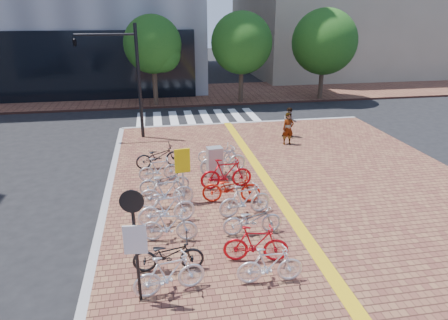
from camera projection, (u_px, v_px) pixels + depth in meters
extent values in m
plane|color=black|center=(235.00, 237.00, 11.97)|extent=(120.00, 120.00, 0.00)
cube|color=gray|center=(244.00, 123.00, 23.47)|extent=(14.00, 0.25, 0.15)
cube|color=brown|center=(181.00, 95.00, 31.26)|extent=(70.00, 8.00, 0.15)
cube|color=silver|center=(141.00, 120.00, 24.35)|extent=(0.50, 4.00, 0.01)
cube|color=silver|center=(157.00, 120.00, 24.52)|extent=(0.50, 4.00, 0.01)
cube|color=silver|center=(174.00, 119.00, 24.68)|extent=(0.50, 4.00, 0.01)
cube|color=silver|center=(190.00, 118.00, 24.84)|extent=(0.50, 4.00, 0.01)
cube|color=silver|center=(206.00, 118.00, 25.01)|extent=(0.50, 4.00, 0.01)
cube|color=silver|center=(222.00, 117.00, 25.17)|extent=(0.50, 4.00, 0.01)
cube|color=silver|center=(237.00, 116.00, 25.33)|extent=(0.50, 4.00, 0.01)
cube|color=silver|center=(252.00, 115.00, 25.50)|extent=(0.50, 4.00, 0.01)
cylinder|color=#38281E|center=(155.00, 86.00, 27.22)|extent=(0.32, 0.32, 2.60)
sphere|color=#194714|center=(153.00, 44.00, 26.24)|extent=(3.80, 3.80, 3.80)
sphere|color=#194714|center=(162.00, 54.00, 26.28)|extent=(2.40, 2.40, 2.40)
cylinder|color=#38281E|center=(241.00, 83.00, 28.20)|extent=(0.32, 0.32, 2.60)
sphere|color=#194714|center=(242.00, 43.00, 27.22)|extent=(4.20, 4.20, 4.20)
sphere|color=#194714|center=(251.00, 52.00, 27.26)|extent=(2.40, 2.40, 2.40)
cylinder|color=#38281E|center=(321.00, 81.00, 29.18)|extent=(0.32, 0.32, 2.60)
sphere|color=#194714|center=(324.00, 42.00, 28.20)|extent=(4.60, 4.60, 4.60)
sphere|color=#194714|center=(333.00, 51.00, 28.24)|extent=(2.40, 2.40, 2.40)
imported|color=white|center=(169.00, 274.00, 9.23)|extent=(1.76, 0.78, 1.03)
imported|color=black|center=(168.00, 254.00, 10.06)|extent=(1.84, 0.75, 0.95)
imported|color=silver|center=(169.00, 226.00, 11.34)|extent=(1.67, 0.70, 0.97)
imported|color=white|center=(167.00, 208.00, 12.21)|extent=(1.86, 0.85, 1.08)
imported|color=silver|center=(166.00, 192.00, 13.27)|extent=(1.86, 0.63, 1.10)
imported|color=#A8A8AC|center=(164.00, 181.00, 14.28)|extent=(1.84, 0.79, 0.94)
imported|color=silver|center=(159.00, 169.00, 15.39)|extent=(1.59, 0.61, 0.93)
imported|color=black|center=(159.00, 156.00, 16.64)|extent=(1.99, 0.99, 1.00)
imported|color=white|center=(270.00, 265.00, 9.60)|extent=(1.65, 0.54, 0.98)
imported|color=red|center=(256.00, 244.00, 10.41)|extent=(1.78, 0.81, 1.03)
imported|color=#AFAFB4|center=(252.00, 219.00, 11.72)|extent=(1.77, 0.65, 0.93)
imported|color=silver|center=(245.00, 200.00, 12.76)|extent=(1.84, 0.84, 1.07)
imported|color=red|center=(231.00, 188.00, 13.65)|extent=(2.08, 1.00, 1.05)
imported|color=#AE0C14|center=(226.00, 173.00, 14.67)|extent=(1.95, 0.62, 1.16)
imported|color=#BBBCC1|center=(223.00, 160.00, 15.95)|extent=(2.01, 0.86, 1.17)
imported|color=silver|center=(217.00, 154.00, 17.08)|extent=(1.76, 0.91, 0.88)
imported|color=gray|center=(288.00, 129.00, 19.39)|extent=(0.60, 0.41, 1.57)
imported|color=#4E5563|center=(290.00, 122.00, 20.55)|extent=(0.83, 0.69, 1.53)
cube|color=#B8B7BC|center=(215.00, 163.00, 15.54)|extent=(0.63, 0.49, 1.27)
cylinder|color=#B7B7BC|center=(183.00, 176.00, 13.53)|extent=(0.08, 0.08, 1.89)
cube|color=yellow|center=(183.00, 161.00, 13.28)|extent=(0.53, 0.13, 0.84)
cylinder|color=black|center=(136.00, 248.00, 8.71)|extent=(0.08, 0.08, 2.77)
cylinder|color=black|center=(132.00, 201.00, 8.24)|extent=(0.52, 0.09, 0.52)
cube|color=silver|center=(135.00, 240.00, 8.57)|extent=(0.51, 0.09, 0.69)
cylinder|color=black|center=(139.00, 83.00, 19.79)|extent=(0.17, 0.17, 5.63)
cylinder|color=black|center=(105.00, 34.00, 18.74)|extent=(2.82, 0.11, 0.11)
imported|color=black|center=(74.00, 41.00, 18.61)|extent=(0.25, 1.17, 0.47)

